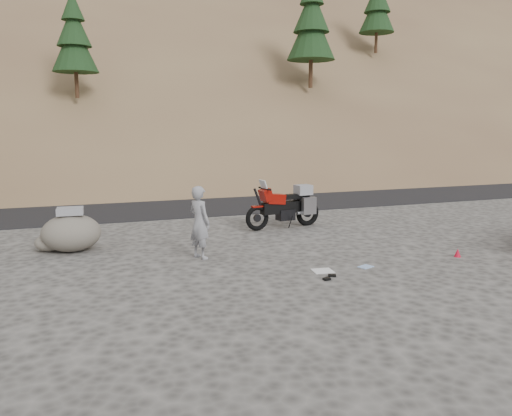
% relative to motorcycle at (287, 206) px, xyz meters
% --- Properties ---
extents(ground, '(140.00, 140.00, 0.00)m').
position_rel_motorcycle_xyz_m(ground, '(-1.46, -3.08, -0.62)').
color(ground, '#413F3C').
rests_on(ground, ground).
extents(road, '(120.00, 7.00, 0.05)m').
position_rel_motorcycle_xyz_m(road, '(-1.46, 5.92, -0.62)').
color(road, black).
rests_on(road, ground).
extents(hillside, '(120.00, 73.00, 46.72)m').
position_rel_motorcycle_xyz_m(hillside, '(-1.50, 37.80, 10.45)').
color(hillside, brown).
rests_on(hillside, ground).
extents(motorcycle, '(2.45, 0.91, 1.46)m').
position_rel_motorcycle_xyz_m(motorcycle, '(0.00, 0.00, 0.00)').
color(motorcycle, black).
rests_on(motorcycle, ground).
extents(man, '(0.61, 0.71, 1.63)m').
position_rel_motorcycle_xyz_m(man, '(-3.21, -2.52, -0.62)').
color(man, gray).
rests_on(man, ground).
extents(boulder, '(1.61, 1.47, 1.06)m').
position_rel_motorcycle_xyz_m(boulder, '(-5.90, -0.87, -0.16)').
color(boulder, '#5E5951').
rests_on(boulder, ground).
extents(small_rock, '(0.72, 0.65, 0.42)m').
position_rel_motorcycle_xyz_m(small_rock, '(-6.39, -0.68, -0.42)').
color(small_rock, '#5E5951').
rests_on(small_rock, ground).
extents(gear_white_cloth, '(0.44, 0.41, 0.01)m').
position_rel_motorcycle_xyz_m(gear_white_cloth, '(-1.11, -4.39, -0.62)').
color(gear_white_cloth, white).
rests_on(gear_white_cloth, ground).
extents(gear_funnel, '(0.19, 0.19, 0.19)m').
position_rel_motorcycle_xyz_m(gear_funnel, '(2.29, -4.42, -0.53)').
color(gear_funnel, red).
rests_on(gear_funnel, ground).
extents(gear_glove_a, '(0.18, 0.16, 0.04)m').
position_rel_motorcycle_xyz_m(gear_glove_a, '(-1.11, -4.79, -0.60)').
color(gear_glove_a, black).
rests_on(gear_glove_a, ground).
extents(gear_glove_b, '(0.15, 0.12, 0.05)m').
position_rel_motorcycle_xyz_m(gear_glove_b, '(-1.32, -4.96, -0.60)').
color(gear_glove_b, black).
rests_on(gear_glove_b, ground).
extents(gear_blue_cloth, '(0.36, 0.32, 0.01)m').
position_rel_motorcycle_xyz_m(gear_blue_cloth, '(-0.11, -4.43, -0.62)').
color(gear_blue_cloth, '#94B4E5').
rests_on(gear_blue_cloth, ground).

